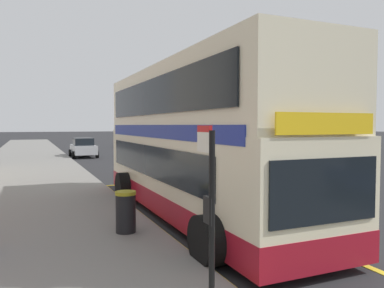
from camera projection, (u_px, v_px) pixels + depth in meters
The scene contains 8 objects.
ground_plane at pixel (112, 154), 34.70m from camera, with size 260.00×260.00×0.00m, color #28282B.
pavement_near at pixel (29, 156), 31.92m from camera, with size 6.00×76.00×0.14m, color gray.
double_decker_bus at pixel (194, 146), 11.23m from camera, with size 3.29×10.96×4.40m.
bus_bay_markings at pixel (192, 215), 11.31m from camera, with size 2.99×13.18×0.01m.
bus_stop_sign at pixel (209, 196), 5.51m from camera, with size 0.09×0.51×2.55m.
parked_car_teal_ahead at pixel (133, 141), 46.54m from camera, with size 2.09×4.20×1.62m.
parked_car_silver_far at pixel (83, 148), 31.75m from camera, with size 2.09×4.20×1.62m.
litter_bin at pixel (126, 212), 8.97m from camera, with size 0.50×0.50×0.98m.
Camera 1 is at (-6.95, -2.70, 2.69)m, focal length 35.29 mm.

